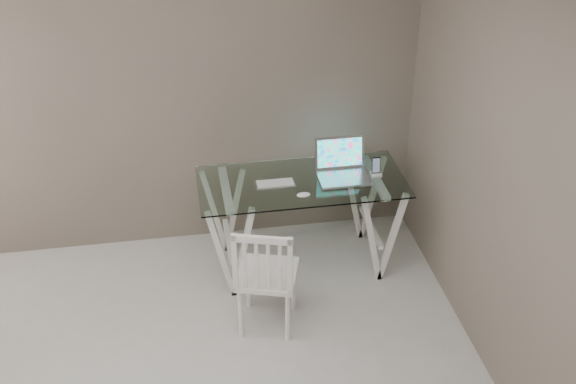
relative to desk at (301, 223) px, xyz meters
name	(u,v)px	position (x,y,z in m)	size (l,w,h in m)	color
room	(131,207)	(-1.08, -1.70, 1.33)	(4.50, 4.52, 2.71)	#B5B2AD
desk	(301,223)	(0.00, 0.00, 0.00)	(1.50, 0.70, 0.75)	silver
chair	(265,275)	(-0.37, -0.69, 0.09)	(0.49, 0.49, 0.86)	white
laptop	(342,167)	(0.31, 0.04, 0.43)	(0.37, 0.31, 0.26)	#B9B8BD
keyboard	(275,183)	(-0.19, -0.01, 0.37)	(0.29, 0.12, 0.01)	silver
mouse	(303,195)	(-0.03, -0.21, 0.38)	(0.10, 0.06, 0.03)	white
phone_dock	(376,170)	(0.55, 0.00, 0.40)	(0.08, 0.08, 0.14)	white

